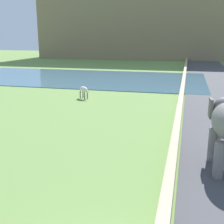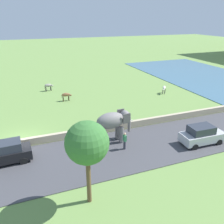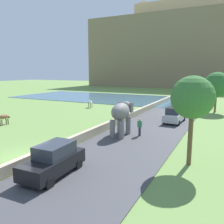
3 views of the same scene
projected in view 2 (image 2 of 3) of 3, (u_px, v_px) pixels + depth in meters
ground_plane at (21, 141)px, 22.33m from camera, size 220.00×220.00×0.00m
barrier_wall at (187, 115)px, 27.20m from camera, size 0.40×110.00×0.73m
lake at (205, 76)px, 45.82m from camera, size 36.00×18.00×0.08m
elephant at (113, 122)px, 21.29m from camera, size 1.56×3.51×2.99m
person_beside_elephant at (125, 141)px, 20.53m from camera, size 0.36×0.22×1.63m
car_black at (5, 153)px, 18.65m from camera, size 1.90×4.05×1.80m
car_silver at (202, 135)px, 21.48m from camera, size 1.92×4.06×1.80m
cow_grey at (48, 86)px, 36.85m from camera, size 0.63×1.42×1.15m
cow_brown at (66, 95)px, 32.47m from camera, size 0.45×1.39×1.15m
cow_white at (164, 88)px, 35.61m from camera, size 1.30×1.11×1.15m
tree_mid at (87, 143)px, 13.49m from camera, size 2.58×2.58×5.50m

